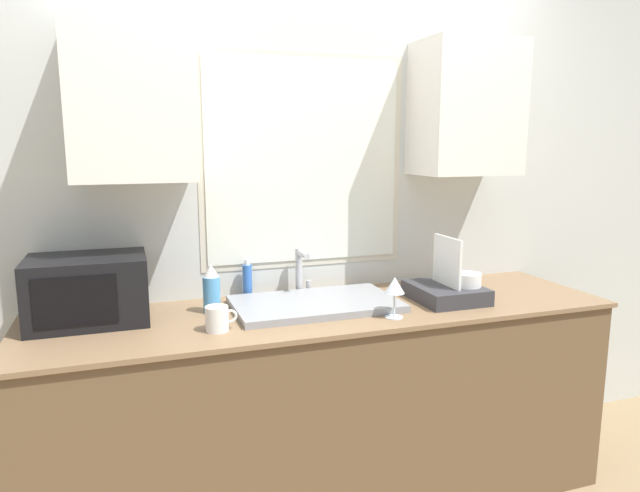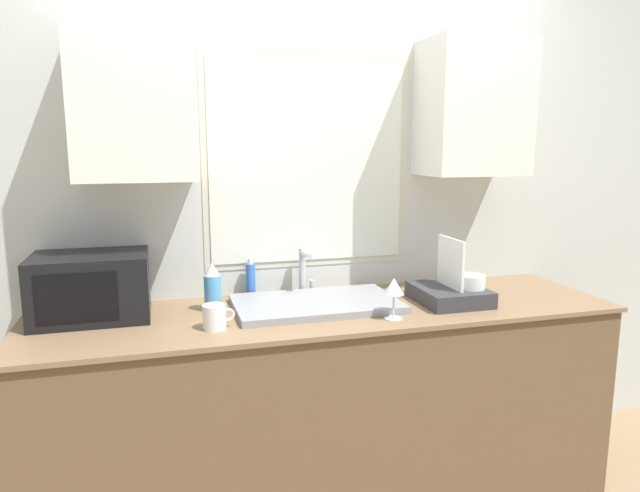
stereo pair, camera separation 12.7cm
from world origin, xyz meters
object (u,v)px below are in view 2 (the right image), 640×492
(faucet, at_px, (304,268))
(dish_rack, at_px, (452,291))
(microwave, at_px, (91,287))
(spray_bottle, at_px, (213,288))
(soap_bottle, at_px, (251,279))
(wine_glass, at_px, (394,288))
(mug_near_sink, at_px, (215,317))

(faucet, height_order, dish_rack, dish_rack)
(microwave, relative_size, spray_bottle, 2.16)
(faucet, distance_m, soap_bottle, 0.25)
(soap_bottle, distance_m, wine_glass, 0.71)
(mug_near_sink, relative_size, wine_glass, 0.72)
(microwave, xyz_separation_m, mug_near_sink, (0.46, -0.27, -0.08))
(wine_glass, bearing_deg, mug_near_sink, 174.58)
(faucet, distance_m, spray_bottle, 0.46)
(dish_rack, bearing_deg, mug_near_sink, -175.18)
(dish_rack, bearing_deg, spray_bottle, 171.13)
(microwave, bearing_deg, spray_bottle, -2.83)
(microwave, height_order, soap_bottle, microwave)
(microwave, xyz_separation_m, dish_rack, (1.51, -0.19, -0.08))
(microwave, distance_m, wine_glass, 1.22)
(mug_near_sink, xyz_separation_m, wine_glass, (0.70, -0.07, 0.08))
(faucet, distance_m, wine_glass, 0.53)
(spray_bottle, bearing_deg, dish_rack, -8.87)
(dish_rack, bearing_deg, microwave, 173.02)
(microwave, relative_size, soap_bottle, 2.50)
(soap_bottle, relative_size, mug_near_sink, 1.47)
(spray_bottle, bearing_deg, microwave, 177.17)
(spray_bottle, relative_size, wine_glass, 1.22)
(mug_near_sink, distance_m, wine_glass, 0.71)
(dish_rack, height_order, wine_glass, dish_rack)
(microwave, bearing_deg, mug_near_sink, -30.66)
(faucet, bearing_deg, dish_rack, -27.77)
(spray_bottle, height_order, soap_bottle, spray_bottle)
(faucet, height_order, microwave, microwave)
(mug_near_sink, bearing_deg, spray_bottle, 86.26)
(soap_bottle, height_order, mug_near_sink, soap_bottle)
(soap_bottle, bearing_deg, spray_bottle, -135.87)
(microwave, relative_size, mug_near_sink, 3.67)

